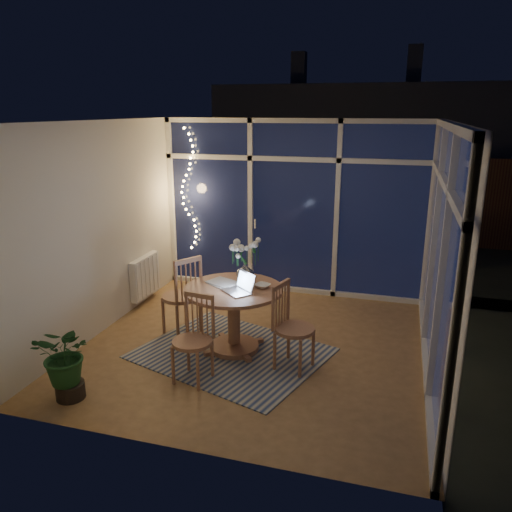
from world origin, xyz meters
name	(u,v)px	position (x,y,z in m)	size (l,w,h in m)	color
floor	(256,345)	(0.00, 0.00, 0.00)	(4.00, 4.00, 0.00)	brown
ceiling	(256,121)	(0.00, 0.00, 2.60)	(4.00, 4.00, 0.00)	white
wall_back	(294,208)	(0.00, 2.00, 1.30)	(4.00, 0.04, 2.60)	silver
wall_front	(182,305)	(0.00, -2.00, 1.30)	(4.00, 0.04, 2.60)	silver
wall_left	(101,229)	(-2.00, 0.00, 1.30)	(0.04, 4.00, 2.60)	silver
wall_right	(445,255)	(2.00, 0.00, 1.30)	(0.04, 4.00, 2.60)	silver
window_wall_back	(293,209)	(0.00, 1.96, 1.30)	(4.00, 0.10, 2.60)	white
window_wall_right	(441,254)	(1.96, 0.00, 1.30)	(0.10, 4.00, 2.60)	white
radiator	(145,276)	(-1.94, 0.90, 0.40)	(0.10, 0.70, 0.58)	white
fairy_lights	(188,189)	(-1.65, 1.88, 1.52)	(0.24, 0.10, 1.85)	#FFC966
garden_patio	(346,247)	(0.50, 5.00, -0.06)	(12.00, 6.00, 0.10)	black
garden_fence	(327,197)	(0.00, 5.50, 0.90)	(11.00, 0.08, 1.80)	#381B14
neighbour_roof	(357,130)	(0.30, 8.50, 2.20)	(7.00, 3.00, 2.20)	#33363D
garden_shrubs	(266,237)	(-0.80, 3.40, 0.45)	(0.90, 0.90, 0.90)	black
rug	(232,353)	(-0.22, -0.27, 0.01)	(2.00, 1.60, 0.01)	#B9B396
dining_table	(234,319)	(-0.22, -0.17, 0.39)	(1.13, 1.13, 0.77)	#8E5A40
chair_left	(181,295)	(-0.98, 0.05, 0.53)	(0.49, 0.49, 1.05)	#8E5A40
chair_right	(295,327)	(0.54, -0.40, 0.49)	(0.45, 0.45, 0.97)	#8E5A40
chair_front	(192,340)	(-0.41, -0.95, 0.47)	(0.43, 0.43, 0.93)	#8E5A40
laptop	(237,282)	(-0.14, -0.30, 0.89)	(0.32, 0.28, 0.24)	silver
flower_vase	(245,272)	(-0.17, 0.11, 0.88)	(0.20, 0.20, 0.21)	silver
bowl	(262,286)	(0.09, -0.07, 0.79)	(0.15, 0.15, 0.04)	white
newspapers	(223,283)	(-0.39, -0.06, 0.78)	(0.35, 0.26, 0.01)	beige
phone	(235,293)	(-0.15, -0.32, 0.78)	(0.10, 0.05, 0.01)	black
potted_plant	(67,363)	(-1.43, -1.59, 0.38)	(0.54, 0.47, 0.76)	#19471F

